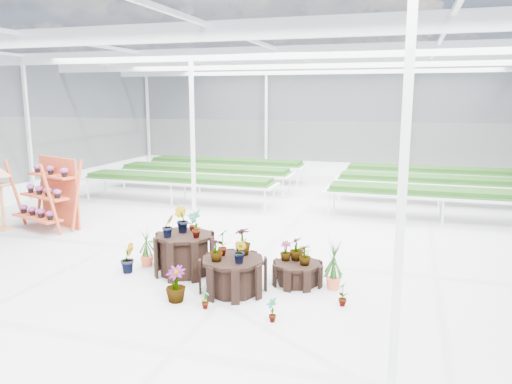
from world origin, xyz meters
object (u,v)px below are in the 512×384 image
(plinth_low, at_px, (298,273))
(plinth_tall, at_px, (185,254))
(plinth_mid, at_px, (233,275))
(shelf_rack, at_px, (46,194))
(bird_table, at_px, (2,199))

(plinth_low, bearing_deg, plinth_tall, -177.40)
(plinth_mid, bearing_deg, plinth_low, 34.99)
(plinth_low, relative_size, shelf_rack, 0.49)
(plinth_mid, bearing_deg, bird_table, 163.10)
(shelf_rack, bearing_deg, plinth_low, 4.25)
(plinth_low, height_order, shelf_rack, shelf_rack)
(plinth_mid, xyz_separation_m, bird_table, (-6.98, 2.12, 0.52))
(plinth_low, xyz_separation_m, shelf_rack, (-7.02, 1.89, 0.71))
(plinth_tall, xyz_separation_m, plinth_mid, (1.20, -0.60, -0.09))
(plinth_low, bearing_deg, bird_table, 169.91)
(plinth_mid, height_order, bird_table, bird_table)
(plinth_mid, bearing_deg, shelf_rack, 156.74)
(plinth_mid, xyz_separation_m, plinth_low, (1.00, 0.70, -0.10))
(plinth_mid, distance_m, shelf_rack, 6.58)
(plinth_low, bearing_deg, plinth_mid, -145.01)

